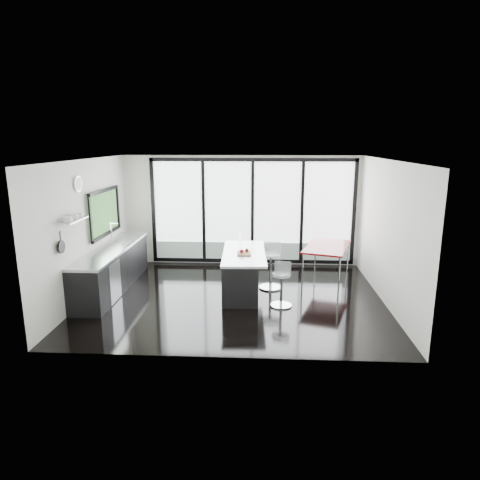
# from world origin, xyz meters

# --- Properties ---
(floor) EXTENTS (6.00, 5.00, 0.00)m
(floor) POSITION_xyz_m (0.00, 0.00, 0.00)
(floor) COLOR black
(floor) RESTS_ON ground
(ceiling) EXTENTS (6.00, 5.00, 0.00)m
(ceiling) POSITION_xyz_m (0.00, 0.00, 2.80)
(ceiling) COLOR white
(ceiling) RESTS_ON wall_back
(wall_back) EXTENTS (6.00, 0.09, 2.80)m
(wall_back) POSITION_xyz_m (0.27, 2.47, 1.27)
(wall_back) COLOR silver
(wall_back) RESTS_ON ground
(wall_front) EXTENTS (6.00, 0.00, 2.80)m
(wall_front) POSITION_xyz_m (0.00, -2.50, 1.40)
(wall_front) COLOR silver
(wall_front) RESTS_ON ground
(wall_left) EXTENTS (0.26, 5.00, 2.80)m
(wall_left) POSITION_xyz_m (-2.97, 0.27, 1.56)
(wall_left) COLOR silver
(wall_left) RESTS_ON ground
(wall_right) EXTENTS (0.00, 5.00, 2.80)m
(wall_right) POSITION_xyz_m (3.00, 0.00, 1.40)
(wall_right) COLOR silver
(wall_right) RESTS_ON ground
(counter_cabinets) EXTENTS (0.69, 3.24, 1.36)m
(counter_cabinets) POSITION_xyz_m (-2.67, 0.40, 0.46)
(counter_cabinets) COLOR black
(counter_cabinets) RESTS_ON floor
(island) EXTENTS (0.98, 2.15, 1.12)m
(island) POSITION_xyz_m (0.11, 0.41, 0.44)
(island) COLOR black
(island) RESTS_ON floor
(bar_stool_near) EXTENTS (0.49, 0.49, 0.67)m
(bar_stool_near) POSITION_xyz_m (0.94, -0.41, 0.33)
(bar_stool_near) COLOR silver
(bar_stool_near) RESTS_ON floor
(bar_stool_far) EXTENTS (0.58, 0.58, 0.78)m
(bar_stool_far) POSITION_xyz_m (0.75, 0.62, 0.39)
(bar_stool_far) COLOR silver
(bar_stool_far) RESTS_ON floor
(red_table) EXTENTS (1.31, 1.74, 0.83)m
(red_table) POSITION_xyz_m (2.03, 1.19, 0.41)
(red_table) COLOR maroon
(red_table) RESTS_ON floor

